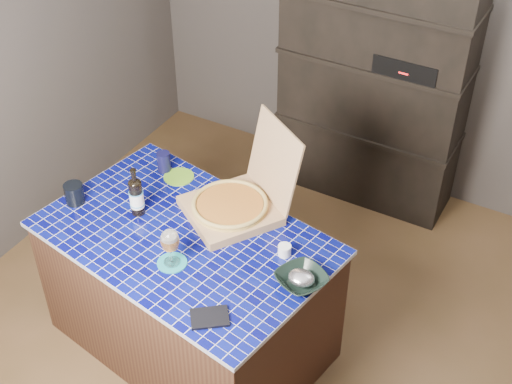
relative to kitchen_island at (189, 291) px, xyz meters
The scene contains 14 objects.
room 0.93m from the kitchen_island, 40.26° to the left, with size 3.50×3.50×3.50m.
shelving_unit 1.87m from the kitchen_island, 80.56° to the left, with size 1.20×0.41×1.80m.
kitchen_island is the anchor object (origin of this frame).
pizza_box 0.56m from the kitchen_island, 65.61° to the left, with size 0.64×0.67×0.47m.
mead_bottle 0.60m from the kitchen_island, behind, with size 0.08×0.08×0.28m.
teal_trivet 0.45m from the kitchen_island, 73.52° to the right, with size 0.15×0.15×0.01m, color teal.
wine_glass 0.58m from the kitchen_island, 73.52° to the right, with size 0.09×0.09×0.20m.
tumbler 0.80m from the kitchen_island, behind, with size 0.10×0.10×0.11m, color black.
dvd_case 0.70m from the kitchen_island, 44.90° to the right, with size 0.12×0.17×0.01m, color black.
bowl 0.79m from the kitchen_island, ahead, with size 0.23×0.23×0.06m, color black.
foil_contents 0.79m from the kitchen_island, ahead, with size 0.13×0.11×0.06m, color silver.
white_jar 0.67m from the kitchen_island, 14.34° to the left, with size 0.07×0.07×0.06m, color white.
navy_cup 0.73m from the kitchen_island, 135.15° to the left, with size 0.07×0.07×0.12m, color black.
green_trivet 0.64m from the kitchen_island, 127.57° to the left, with size 0.17×0.17×0.01m, color #63A222.
Camera 1 is at (1.33, -2.39, 3.21)m, focal length 50.00 mm.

